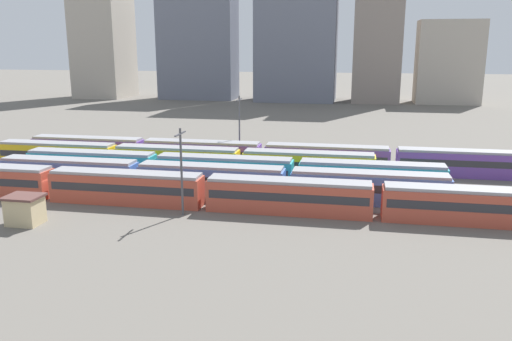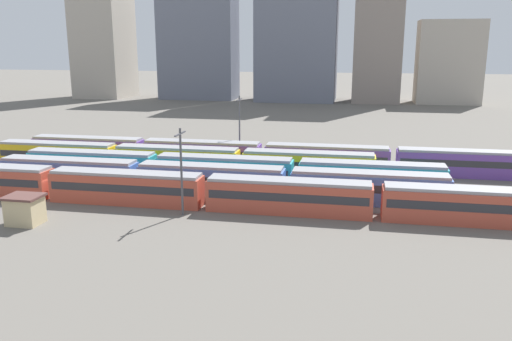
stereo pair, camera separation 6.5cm
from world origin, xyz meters
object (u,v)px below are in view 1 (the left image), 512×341
object	(u,v)px
train_track_4	(263,155)
catenary_pole_0	(181,167)
train_track_1	(211,180)
train_track_2	(225,170)
catenary_pole_1	(239,126)
train_track_0	(205,191)
signal_hut	(25,210)
train_track_3	(177,159)

from	to	relation	value
train_track_4	catenary_pole_0	distance (m)	24.43
train_track_1	train_track_2	bearing A→B (deg)	85.79
train_track_1	catenary_pole_1	xyz separation A→B (m)	(-0.62, 18.71, 3.85)
catenary_pole_1	train_track_0	bearing A→B (deg)	-86.65
train_track_4	train_track_0	bearing A→B (deg)	-97.86
catenary_pole_1	signal_hut	world-z (taller)	catenary_pole_1
train_track_4	train_track_2	bearing A→B (deg)	-107.43
train_track_0	train_track_4	bearing A→B (deg)	82.14
catenary_pole_0	train_track_0	bearing A→B (deg)	60.53
train_track_0	train_track_4	size ratio (longest dim) A/B	1.00
train_track_3	catenary_pole_0	bearing A→B (deg)	-69.14
train_track_0	train_track_2	world-z (taller)	same
catenary_pole_1	catenary_pole_0	bearing A→B (deg)	-90.59
train_track_4	catenary_pole_1	size ratio (longest dim) A/B	7.18
train_track_0	train_track_3	world-z (taller)	same
train_track_3	train_track_4	size ratio (longest dim) A/B	0.75
catenary_pole_0	catenary_pole_1	distance (m)	26.88
train_track_2	signal_hut	distance (m)	25.12
train_track_2	train_track_4	distance (m)	10.90
train_track_1	train_track_3	bearing A→B (deg)	127.47
train_track_0	signal_hut	xyz separation A→B (m)	(-16.54, -8.84, -0.35)
train_track_0	train_track_2	size ratio (longest dim) A/B	1.34
train_track_2	train_track_4	world-z (taller)	same
train_track_1	train_track_3	xyz separation A→B (m)	(-7.97, 10.40, 0.00)
train_track_1	catenary_pole_0	bearing A→B (deg)	-96.27
train_track_2	catenary_pole_1	size ratio (longest dim) A/B	5.37
catenary_pole_1	signal_hut	xyz separation A→B (m)	(-15.15, -32.75, -4.20)
train_track_1	train_track_2	world-z (taller)	same
train_track_4	signal_hut	size ratio (longest dim) A/B	20.75
train_track_3	train_track_2	bearing A→B (deg)	-31.89
train_track_1	train_track_0	bearing A→B (deg)	-81.48
train_track_0	train_track_3	distance (m)	17.89
train_track_4	signal_hut	world-z (taller)	train_track_4
train_track_0	catenary_pole_0	size ratio (longest dim) A/B	7.88
catenary_pole_0	signal_hut	distance (m)	16.42
train_track_4	signal_hut	xyz separation A→B (m)	(-19.41, -29.64, -0.35)
train_track_2	signal_hut	bearing A→B (deg)	-130.00
train_track_3	catenary_pole_1	xyz separation A→B (m)	(7.35, 8.31, 3.85)
train_track_3	train_track_1	bearing A→B (deg)	-52.53
catenary_pole_0	catenary_pole_1	size ratio (longest dim) A/B	0.91
train_track_0	catenary_pole_0	bearing A→B (deg)	-119.47
catenary_pole_0	train_track_1	bearing A→B (deg)	83.73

